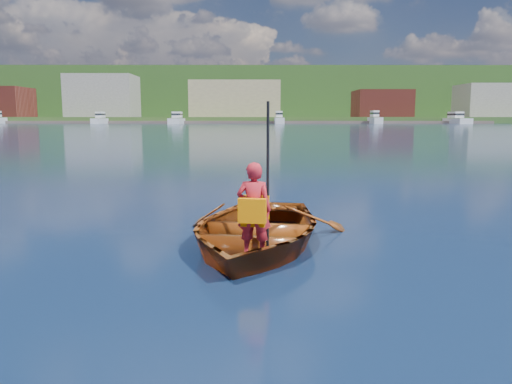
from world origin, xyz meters
TOP-DOWN VIEW (x-y plane):
  - ground at (0.00, 0.00)m, footprint 600.00×600.00m
  - rowboat at (1.34, -0.67)m, footprint 3.24×4.09m
  - child_paddler at (1.34, -1.58)m, footprint 0.47×0.38m
  - shoreline at (0.00, 236.61)m, footprint 400.00×140.00m
  - dock at (-5.99, 148.00)m, footprint 160.05×8.31m
  - waterfront_buildings at (-7.74, 165.00)m, footprint 202.00×16.00m
  - marina_yachts at (-6.25, 143.33)m, footprint 143.25×13.62m
  - hillside_trees at (9.39, 238.06)m, footprint 299.63×67.95m

SIDE VIEW (x-z plane):
  - ground at x=0.00m, z-range 0.00..0.00m
  - rowboat at x=1.34m, z-range -0.15..0.61m
  - dock at x=-5.99m, z-range 0.00..0.80m
  - child_paddler at x=1.34m, z-range -0.26..1.65m
  - marina_yachts at x=-6.25m, z-range -0.72..3.39m
  - waterfront_buildings at x=-7.74m, z-range 0.74..14.74m
  - shoreline at x=0.00m, z-range -0.68..21.32m
  - hillside_trees at x=9.39m, z-range 6.33..29.47m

